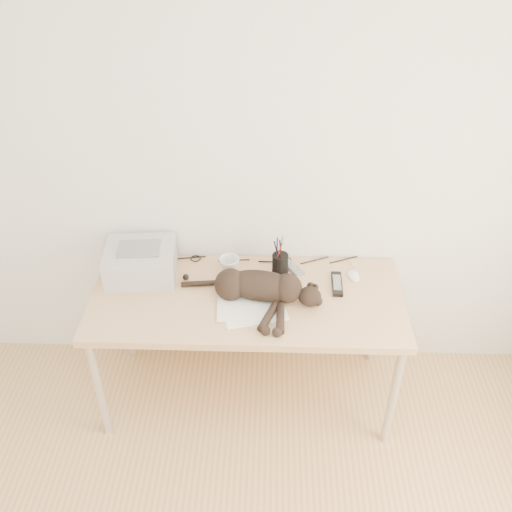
{
  "coord_description": "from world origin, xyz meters",
  "views": [
    {
      "loc": [
        0.11,
        -0.83,
        2.63
      ],
      "look_at": [
        0.05,
        1.34,
        1.03
      ],
      "focal_mm": 40.0,
      "sensor_mm": 36.0,
      "label": 1
    }
  ],
  "objects_px": {
    "desk": "(248,305)",
    "mug": "(229,266)",
    "printer": "(141,262)",
    "mouse": "(354,274)",
    "pen_cup": "(280,264)",
    "cat": "(256,287)"
  },
  "relations": [
    {
      "from": "desk",
      "to": "mug",
      "type": "relative_size",
      "value": 14.78
    },
    {
      "from": "desk",
      "to": "mug",
      "type": "height_order",
      "value": "mug"
    },
    {
      "from": "printer",
      "to": "mouse",
      "type": "height_order",
      "value": "printer"
    },
    {
      "from": "printer",
      "to": "mouse",
      "type": "relative_size",
      "value": 3.7
    },
    {
      "from": "mug",
      "to": "pen_cup",
      "type": "height_order",
      "value": "pen_cup"
    },
    {
      "from": "cat",
      "to": "pen_cup",
      "type": "relative_size",
      "value": 3.29
    },
    {
      "from": "desk",
      "to": "printer",
      "type": "height_order",
      "value": "printer"
    },
    {
      "from": "desk",
      "to": "mouse",
      "type": "distance_m",
      "value": 0.59
    },
    {
      "from": "pen_cup",
      "to": "mouse",
      "type": "distance_m",
      "value": 0.4
    },
    {
      "from": "printer",
      "to": "pen_cup",
      "type": "height_order",
      "value": "pen_cup"
    },
    {
      "from": "printer",
      "to": "cat",
      "type": "relative_size",
      "value": 0.53
    },
    {
      "from": "desk",
      "to": "printer",
      "type": "bearing_deg",
      "value": 171.64
    },
    {
      "from": "mug",
      "to": "desk",
      "type": "bearing_deg",
      "value": -44.86
    },
    {
      "from": "cat",
      "to": "mug",
      "type": "relative_size",
      "value": 6.73
    },
    {
      "from": "mouse",
      "to": "pen_cup",
      "type": "bearing_deg",
      "value": 166.6
    },
    {
      "from": "desk",
      "to": "pen_cup",
      "type": "height_order",
      "value": "pen_cup"
    },
    {
      "from": "pen_cup",
      "to": "printer",
      "type": "bearing_deg",
      "value": -177.52
    },
    {
      "from": "desk",
      "to": "cat",
      "type": "xyz_separation_m",
      "value": [
        0.05,
        -0.1,
        0.21
      ]
    },
    {
      "from": "printer",
      "to": "mouse",
      "type": "xyz_separation_m",
      "value": [
        1.13,
        0.01,
        -0.07
      ]
    },
    {
      "from": "desk",
      "to": "mouse",
      "type": "xyz_separation_m",
      "value": [
        0.56,
        0.09,
        0.15
      ]
    },
    {
      "from": "desk",
      "to": "mug",
      "type": "bearing_deg",
      "value": 135.14
    },
    {
      "from": "desk",
      "to": "pen_cup",
      "type": "bearing_deg",
      "value": 34.55
    }
  ]
}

